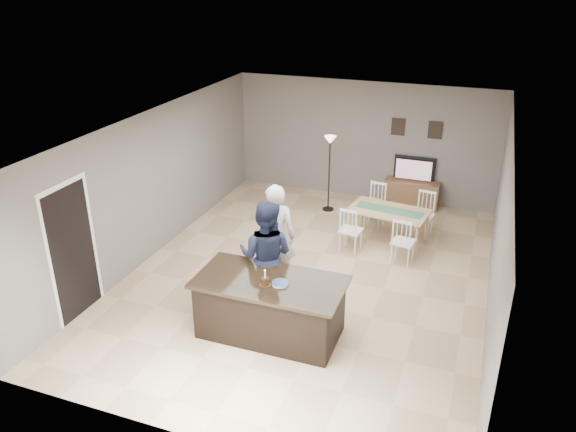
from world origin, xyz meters
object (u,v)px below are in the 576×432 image
(kitchen_island, at_px, (270,307))
(tv_console, at_px, (411,194))
(plate_stack, at_px, (280,283))
(television, at_px, (414,169))
(floor_lamp, at_px, (330,153))
(woman, at_px, (275,237))
(birthday_cake, at_px, (265,281))
(man, at_px, (266,256))
(dining_table, at_px, (389,216))

(kitchen_island, xyz_separation_m, tv_console, (1.20, 5.57, -0.15))
(tv_console, distance_m, plate_stack, 5.74)
(television, distance_m, floor_lamp, 1.98)
(television, xyz_separation_m, woman, (-1.62, -4.34, 0.06))
(birthday_cake, bearing_deg, floor_lamp, 95.67)
(kitchen_island, bearing_deg, birthday_cake, -98.36)
(television, relative_size, man, 0.50)
(television, distance_m, woman, 4.63)
(man, bearing_deg, kitchen_island, 112.53)
(tv_console, distance_m, dining_table, 2.03)
(man, relative_size, dining_table, 0.98)
(tv_console, xyz_separation_m, man, (-1.53, -4.91, 0.61))
(kitchen_island, relative_size, woman, 1.16)
(man, bearing_deg, tv_console, -111.16)
(kitchen_island, xyz_separation_m, birthday_cake, (-0.02, -0.13, 0.50))
(dining_table, distance_m, floor_lamp, 2.07)
(man, xyz_separation_m, floor_lamp, (-0.17, 4.07, 0.41))
(television, bearing_deg, plate_stack, 79.82)
(tv_console, height_order, floor_lamp, floor_lamp)
(woman, bearing_deg, man, 85.29)
(kitchen_island, distance_m, plate_stack, 0.50)
(tv_console, relative_size, man, 0.66)
(plate_stack, height_order, floor_lamp, floor_lamp)
(tv_console, bearing_deg, plate_stack, -100.31)
(television, xyz_separation_m, dining_table, (-0.15, -2.07, -0.29))
(birthday_cake, xyz_separation_m, dining_table, (1.07, 3.69, -0.38))
(birthday_cake, bearing_deg, plate_stack, 21.62)
(dining_table, height_order, floor_lamp, floor_lamp)
(television, distance_m, dining_table, 2.10)
(kitchen_island, xyz_separation_m, floor_lamp, (-0.50, 4.73, 0.86))
(television, relative_size, dining_table, 0.49)
(plate_stack, bearing_deg, television, 79.82)
(tv_console, bearing_deg, kitchen_island, -102.16)
(kitchen_island, xyz_separation_m, woman, (-0.42, 1.30, 0.47))
(tv_console, relative_size, plate_stack, 5.09)
(kitchen_island, height_order, television, television)
(kitchen_island, height_order, birthday_cake, birthday_cake)
(plate_stack, relative_size, floor_lamp, 0.14)
(tv_console, xyz_separation_m, floor_lamp, (-1.70, -0.84, 1.02))
(birthday_cake, distance_m, floor_lamp, 4.89)
(television, bearing_deg, dining_table, 85.77)
(television, xyz_separation_m, birthday_cake, (-1.22, -5.77, 0.09))
(man, height_order, floor_lamp, man)
(dining_table, bearing_deg, tv_console, 93.59)
(television, bearing_deg, birthday_cake, 78.07)
(woman, xyz_separation_m, dining_table, (1.47, 2.27, -0.35))
(man, distance_m, floor_lamp, 4.09)
(birthday_cake, bearing_deg, woman, 105.87)
(tv_console, bearing_deg, birthday_cake, -102.08)
(plate_stack, distance_m, floor_lamp, 4.84)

